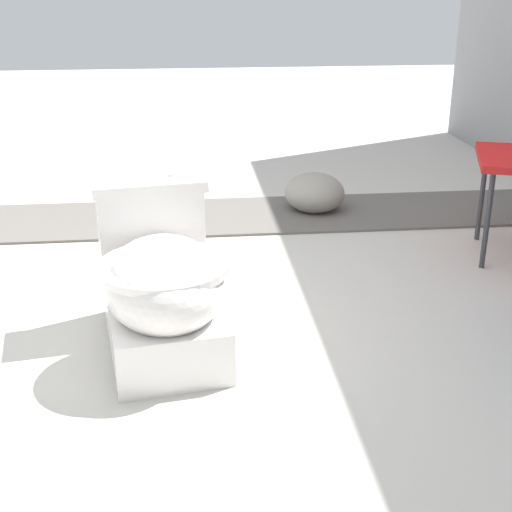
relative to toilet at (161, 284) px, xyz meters
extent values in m
plane|color=beige|center=(-0.09, -0.27, -0.22)|extent=(14.00, 14.00, 0.00)
cube|color=#605B56|center=(-1.27, 0.23, -0.21)|extent=(0.56, 8.00, 0.01)
cube|color=white|center=(0.00, 0.00, -0.14)|extent=(0.65, 0.43, 0.17)
ellipsoid|color=white|center=(0.10, 0.01, 0.04)|extent=(0.49, 0.42, 0.28)
cylinder|color=white|center=(0.10, 0.01, 0.10)|extent=(0.45, 0.45, 0.03)
cube|color=white|center=(-0.21, -0.03, 0.10)|extent=(0.23, 0.36, 0.30)
cube|color=white|center=(-0.21, -0.03, 0.27)|extent=(0.26, 0.39, 0.04)
cylinder|color=silver|center=(-0.22, 0.05, 0.29)|extent=(0.02, 0.02, 0.01)
cylinder|color=#38383D|center=(-0.53, 1.28, -0.02)|extent=(0.02, 0.02, 0.40)
cylinder|color=#38383D|center=(-0.85, 1.39, -0.02)|extent=(0.02, 0.02, 0.40)
ellipsoid|color=gray|center=(-1.31, 0.73, -0.12)|extent=(0.39, 0.40, 0.20)
camera|label=1|loc=(2.05, 0.08, 0.91)|focal=50.00mm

